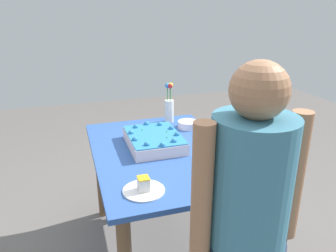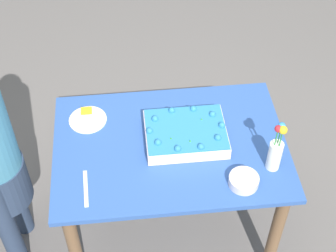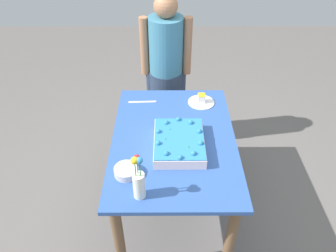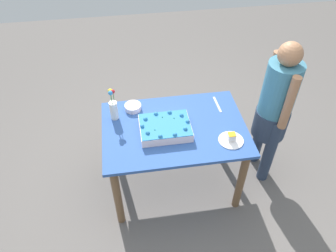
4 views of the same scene
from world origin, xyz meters
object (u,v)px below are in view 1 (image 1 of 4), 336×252
(serving_plate_with_slice, at_px, (144,188))
(fruit_bowl, at_px, (188,124))
(cake_knife, at_px, (231,178))
(flower_vase, at_px, (169,107))
(sheet_cake, at_px, (154,140))
(person_standing, at_px, (246,227))

(serving_plate_with_slice, height_order, fruit_bowl, serving_plate_with_slice)
(serving_plate_with_slice, distance_m, fruit_bowl, 0.94)
(cake_knife, relative_size, flower_vase, 0.72)
(sheet_cake, bearing_deg, serving_plate_with_slice, -20.39)
(sheet_cake, bearing_deg, cake_knife, 27.50)
(sheet_cake, bearing_deg, flower_vase, 150.43)
(sheet_cake, relative_size, serving_plate_with_slice, 2.04)
(serving_plate_with_slice, relative_size, cake_knife, 0.94)
(cake_knife, xyz_separation_m, fruit_bowl, (-0.79, 0.05, 0.02))
(sheet_cake, relative_size, flower_vase, 1.38)
(fruit_bowl, distance_m, person_standing, 1.29)
(serving_plate_with_slice, height_order, person_standing, person_standing)
(person_standing, bearing_deg, fruit_bowl, -10.91)
(serving_plate_with_slice, bearing_deg, person_standing, 30.37)
(person_standing, bearing_deg, flower_vase, -5.98)
(cake_knife, xyz_separation_m, flower_vase, (-0.96, -0.04, 0.12))
(cake_knife, distance_m, flower_vase, 0.97)
(sheet_cake, distance_m, cake_knife, 0.61)
(fruit_bowl, bearing_deg, sheet_cake, -53.04)
(serving_plate_with_slice, relative_size, person_standing, 0.14)
(cake_knife, height_order, flower_vase, flower_vase)
(serving_plate_with_slice, height_order, flower_vase, flower_vase)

